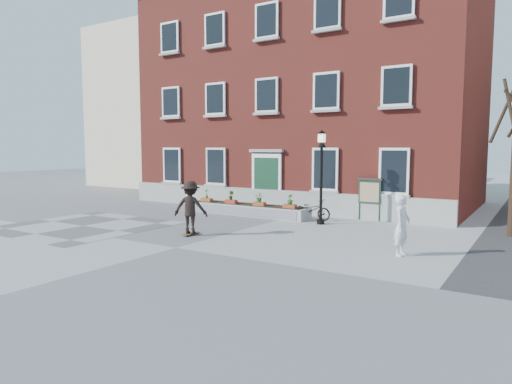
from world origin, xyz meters
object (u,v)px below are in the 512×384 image
Objects in this scene: bystander at (402,225)px; lamp_post at (321,164)px; notice_board at (370,192)px; bicycle at (312,210)px; skateboarder at (191,207)px.

lamp_post reaches higher than bystander.
bystander is 0.99× the size of notice_board.
bicycle is 2.37m from lamp_post.
lamp_post reaches higher than notice_board.
bicycle is 6.98m from bystander.
lamp_post is 2.81m from notice_board.
bicycle is at bearing 134.49° from lamp_post.
skateboarder reaches higher than bystander.
bicycle is 0.45× the size of lamp_post.
lamp_post is 2.10× the size of notice_board.
notice_board is (2.20, 1.27, 0.80)m from bicycle.
bystander reaches higher than bicycle.
notice_board is at bearing 30.26° from bystander.
bystander is at bearing -63.34° from notice_board.
lamp_post is at bearing 52.27° from bystander.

